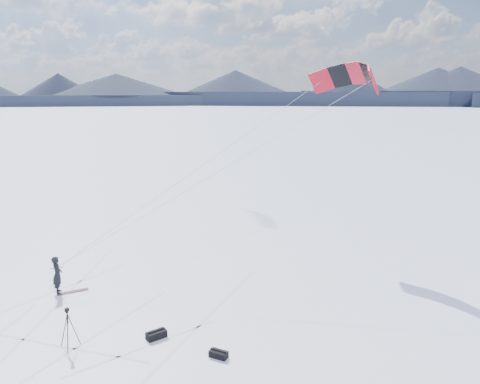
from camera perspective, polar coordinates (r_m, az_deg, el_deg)
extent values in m
plane|color=white|center=(19.35, -19.07, -16.33)|extent=(1800.00, 1800.00, 0.00)
cube|color=#1D2236|center=(332.28, 22.99, 10.27)|extent=(147.80, 124.57, 6.48)
cone|color=#1D2236|center=(332.24, 23.04, 10.83)|extent=(89.40, 89.40, 8.00)
cube|color=#1D2236|center=(335.33, 5.46, 11.17)|extent=(156.56, 89.15, 6.48)
cone|color=#1D2236|center=(335.29, 5.47, 11.73)|extent=(80.64, 80.64, 8.00)
cube|color=#1D2236|center=(336.95, -11.99, 10.97)|extent=(150.00, 45.00, 6.48)
cone|color=#1D2236|center=(336.91, -12.02, 11.52)|extent=(64.00, 64.00, 8.00)
cube|color=silver|center=(20.17, -23.52, -15.47)|extent=(6.45, 7.79, 0.01)
cube|color=silver|center=(21.92, -17.81, -12.74)|extent=(11.66, 3.07, 0.01)
cube|color=silver|center=(16.76, -13.87, -20.77)|extent=(1.27, 5.91, 0.01)
cube|color=silver|center=(18.72, -8.14, -16.75)|extent=(6.52, 4.83, 0.01)
cube|color=silver|center=(20.89, -3.73, -13.42)|extent=(8.85, 4.87, 0.01)
imported|color=black|center=(23.39, -21.21, -11.37)|extent=(0.52, 0.70, 1.75)
cube|color=maroon|center=(23.24, -19.71, -11.37)|extent=(1.38, 0.62, 0.04)
cylinder|color=black|center=(18.49, -19.58, -15.49)|extent=(0.38, 0.22, 1.32)
cylinder|color=black|center=(18.55, -20.64, -15.47)|extent=(0.37, 0.25, 1.32)
cylinder|color=black|center=(18.27, -20.28, -15.89)|extent=(0.05, 0.42, 1.32)
cylinder|color=black|center=(18.22, -20.28, -14.29)|extent=(0.04, 0.04, 0.38)
cube|color=black|center=(18.12, -20.34, -13.59)|extent=(0.10, 0.10, 0.05)
cube|color=black|center=(18.08, -20.36, -13.32)|extent=(0.17, 0.15, 0.11)
cylinder|color=black|center=(18.16, -20.31, -13.19)|extent=(0.08, 0.11, 0.08)
cube|color=black|center=(18.48, -10.16, -16.76)|extent=(0.82, 0.64, 0.28)
cylinder|color=black|center=(18.40, -10.18, -16.33)|extent=(0.67, 0.37, 0.07)
cube|color=black|center=(17.14, -2.63, -19.14)|extent=(0.69, 0.63, 0.24)
cylinder|color=black|center=(17.06, -2.63, -18.75)|extent=(0.52, 0.43, 0.07)
cube|color=red|center=(24.76, 15.91, 13.07)|extent=(1.16, 1.28, 1.55)
cube|color=black|center=(25.92, 15.33, 13.67)|extent=(0.80, 1.38, 1.38)
cube|color=red|center=(27.01, 13.98, 13.88)|extent=(0.96, 1.38, 1.18)
cube|color=black|center=(27.90, 12.10, 13.70)|extent=(1.28, 1.27, 1.38)
cube|color=red|center=(28.49, 9.94, 13.18)|extent=(1.54, 1.02, 1.55)
cylinder|color=#939299|center=(22.20, -2.18, 2.79)|extent=(15.40, 0.96, 8.42)
cylinder|color=#939299|center=(24.34, -4.14, 3.60)|extent=(14.44, 5.46, 8.42)
cylinder|color=black|center=(22.96, -21.44, -8.61)|extent=(0.54, 0.14, 0.03)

